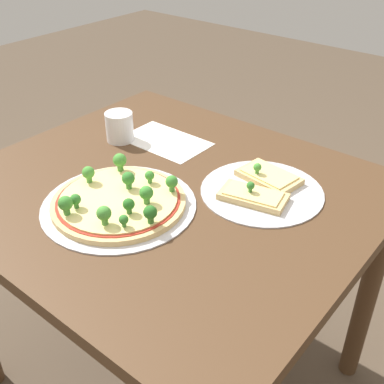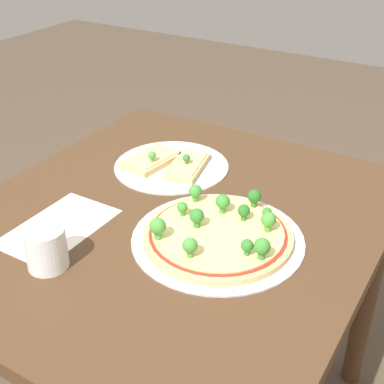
{
  "view_description": "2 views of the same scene",
  "coord_description": "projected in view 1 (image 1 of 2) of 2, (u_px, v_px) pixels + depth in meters",
  "views": [
    {
      "loc": [
        -0.72,
        0.78,
        1.43
      ],
      "look_at": [
        -0.09,
        0.0,
        0.79
      ],
      "focal_mm": 45.0,
      "sensor_mm": 36.0,
      "label": 1
    },
    {
      "loc": [
        0.88,
        0.59,
        1.44
      ],
      "look_at": [
        -0.09,
        0.0,
        0.79
      ],
      "focal_mm": 50.0,
      "sensor_mm": 36.0,
      "label": 2
    }
  ],
  "objects": [
    {
      "name": "ground_plane",
      "position": [
        173.0,
        373.0,
        1.66
      ],
      "size": [
        8.0,
        8.0,
        0.0
      ],
      "primitive_type": "plane",
      "color": "brown"
    },
    {
      "name": "drinking_cup",
      "position": [
        119.0,
        127.0,
        1.45
      ],
      "size": [
        0.08,
        0.08,
        0.09
      ],
      "primitive_type": "cylinder",
      "color": "white",
      "rests_on": "dining_table"
    },
    {
      "name": "pizza_tray_slice",
      "position": [
        262.0,
        188.0,
        1.23
      ],
      "size": [
        0.31,
        0.31,
        0.05
      ],
      "color": "silver",
      "rests_on": "dining_table"
    },
    {
      "name": "dining_table",
      "position": [
        168.0,
        220.0,
        1.31
      ],
      "size": [
        1.04,
        0.92,
        0.77
      ],
      "color": "#4C331E",
      "rests_on": "ground_plane"
    },
    {
      "name": "pizza_tray_whole",
      "position": [
        119.0,
        201.0,
        1.16
      ],
      "size": [
        0.38,
        0.38,
        0.07
      ],
      "color": "silver",
      "rests_on": "dining_table"
    },
    {
      "name": "paper_menu",
      "position": [
        165.0,
        141.0,
        1.46
      ],
      "size": [
        0.26,
        0.16,
        0.0
      ],
      "primitive_type": "cube",
      "rotation": [
        0.0,
        0.0,
        0.0
      ],
      "color": "white",
      "rests_on": "dining_table"
    }
  ]
}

